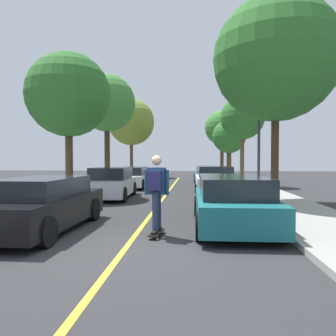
# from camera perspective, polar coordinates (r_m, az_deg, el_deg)

# --- Properties ---
(ground) EXTENTS (80.00, 80.00, 0.00)m
(ground) POSITION_cam_1_polar(r_m,az_deg,el_deg) (6.86, -7.27, -13.57)
(ground) COLOR #2D2D30
(center_line) EXTENTS (0.12, 39.20, 0.01)m
(center_line) POSITION_cam_1_polar(r_m,az_deg,el_deg) (10.71, -2.85, -7.97)
(center_line) COLOR gold
(center_line) RESTS_ON ground
(parked_car_left_nearest) EXTENTS (1.92, 4.32, 1.33)m
(parked_car_left_nearest) POSITION_cam_1_polar(r_m,az_deg,el_deg) (8.65, -21.25, -6.03)
(parked_car_left_nearest) COLOR black
(parked_car_left_nearest) RESTS_ON ground
(parked_car_left_near) EXTENTS (1.98, 4.17, 1.39)m
(parked_car_left_near) POSITION_cam_1_polar(r_m,az_deg,el_deg) (14.88, -10.05, -2.67)
(parked_car_left_near) COLOR #B7B7BC
(parked_car_left_near) RESTS_ON ground
(parked_car_left_far) EXTENTS (1.85, 4.71, 1.27)m
(parked_car_left_far) POSITION_cam_1_polar(r_m,az_deg,el_deg) (20.09, -6.20, -1.63)
(parked_car_left_far) COLOR white
(parked_car_left_far) RESTS_ON ground
(parked_car_right_nearest) EXTENTS (1.98, 4.47, 1.34)m
(parked_car_right_nearest) POSITION_cam_1_polar(r_m,az_deg,el_deg) (8.70, 11.28, -5.80)
(parked_car_right_nearest) COLOR #196066
(parked_car_right_nearest) RESTS_ON ground
(parked_car_right_near) EXTENTS (1.91, 4.10, 1.43)m
(parked_car_right_near) POSITION_cam_1_polar(r_m,az_deg,el_deg) (15.72, 8.23, -2.36)
(parked_car_right_near) COLOR white
(parked_car_right_near) RESTS_ON ground
(parked_car_right_far) EXTENTS (1.98, 4.62, 1.27)m
(parked_car_right_far) POSITION_cam_1_polar(r_m,az_deg,el_deg) (22.79, 7.08, -1.24)
(parked_car_right_far) COLOR #196066
(parked_car_right_far) RESTS_ON ground
(street_tree_left_nearest) EXTENTS (3.92, 3.92, 6.60)m
(street_tree_left_nearest) POSITION_cam_1_polar(r_m,az_deg,el_deg) (16.16, -17.15, 12.18)
(street_tree_left_nearest) COLOR #4C3823
(street_tree_left_nearest) RESTS_ON sidewalk_left
(street_tree_left_near) EXTENTS (3.85, 3.85, 7.32)m
(street_tree_left_near) POSITION_cam_1_polar(r_m,az_deg,el_deg) (22.58, -10.74, 11.11)
(street_tree_left_near) COLOR #3D2D1E
(street_tree_left_near) RESTS_ON sidewalk_left
(street_tree_left_far) EXTENTS (4.34, 4.34, 7.24)m
(street_tree_left_far) POSITION_cam_1_polar(r_m,az_deg,el_deg) (30.84, -6.49, 8.02)
(street_tree_left_far) COLOR #4C3823
(street_tree_left_far) RESTS_ON sidewalk_left
(street_tree_right_nearest) EXTENTS (4.76, 4.76, 7.84)m
(street_tree_right_nearest) POSITION_cam_1_polar(r_m,az_deg,el_deg) (13.62, 18.50, 17.76)
(street_tree_right_nearest) COLOR #3D2D1E
(street_tree_right_nearest) RESTS_ON sidewalk_right
(street_tree_right_near) EXTENTS (2.81, 2.81, 5.68)m
(street_tree_right_near) POSITION_cam_1_polar(r_m,az_deg,el_deg) (21.48, 13.00, 8.58)
(street_tree_right_near) COLOR brown
(street_tree_right_near) RESTS_ON sidewalk_right
(street_tree_right_far) EXTENTS (2.95, 2.95, 5.07)m
(street_tree_right_far) POSITION_cam_1_polar(r_m,az_deg,el_deg) (29.03, 10.74, 5.41)
(street_tree_right_far) COLOR #4C3823
(street_tree_right_far) RESTS_ON sidewalk_right
(street_tree_right_farthest) EXTENTS (3.79, 3.79, 6.94)m
(street_tree_right_farthest) POSITION_cam_1_polar(r_m,az_deg,el_deg) (36.15, 9.53, 7.00)
(street_tree_right_farthest) COLOR #4C3823
(street_tree_right_farthest) RESTS_ON sidewalk_right
(fire_hydrant) EXTENTS (0.20, 0.20, 0.70)m
(fire_hydrant) POSITION_cam_1_polar(r_m,az_deg,el_deg) (11.55, 17.15, -4.92)
(fire_hydrant) COLOR #B2140F
(fire_hydrant) RESTS_ON sidewalk_right
(streetlamp) EXTENTS (0.36, 0.24, 5.06)m
(streetlamp) POSITION_cam_1_polar(r_m,az_deg,el_deg) (14.32, 15.77, 6.70)
(streetlamp) COLOR #38383D
(streetlamp) RESTS_ON sidewalk_right
(skateboard) EXTENTS (0.32, 0.86, 0.10)m
(skateboard) POSITION_cam_1_polar(r_m,az_deg,el_deg) (7.62, -2.01, -11.31)
(skateboard) COLOR black
(skateboard) RESTS_ON ground
(skateboarder) EXTENTS (0.59, 0.71, 1.77)m
(skateboarder) POSITION_cam_1_polar(r_m,az_deg,el_deg) (7.43, -2.08, -3.64)
(skateboarder) COLOR black
(skateboarder) RESTS_ON skateboard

